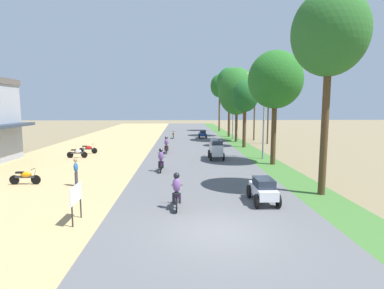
# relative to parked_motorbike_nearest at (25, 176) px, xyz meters

# --- Properties ---
(ground_plane) EXTENTS (180.00, 180.00, 0.00)m
(ground_plane) POSITION_rel_parked_motorbike_nearest_xyz_m (10.47, -7.26, -0.55)
(ground_plane) COLOR #7A6B4C
(road_strip) EXTENTS (9.00, 140.00, 0.08)m
(road_strip) POSITION_rel_parked_motorbike_nearest_xyz_m (10.47, -7.26, -0.51)
(road_strip) COLOR #565659
(road_strip) RESTS_ON ground
(median_strip) EXTENTS (2.40, 140.00, 0.06)m
(median_strip) POSITION_rel_parked_motorbike_nearest_xyz_m (16.17, -7.26, -0.52)
(median_strip) COLOR #3D6B2D
(median_strip) RESTS_ON ground
(parked_motorbike_nearest) EXTENTS (1.80, 0.54, 0.94)m
(parked_motorbike_nearest) POSITION_rel_parked_motorbike_nearest_xyz_m (0.00, 0.00, 0.00)
(parked_motorbike_nearest) COLOR black
(parked_motorbike_nearest) RESTS_ON dirt_shoulder
(parked_motorbike_second) EXTENTS (1.80, 0.54, 0.94)m
(parked_motorbike_second) POSITION_rel_parked_motorbike_nearest_xyz_m (-0.04, 9.30, 0.00)
(parked_motorbike_second) COLOR black
(parked_motorbike_second) RESTS_ON dirt_shoulder
(parked_motorbike_third) EXTENTS (1.80, 0.54, 0.94)m
(parked_motorbike_third) POSITION_rel_parked_motorbike_nearest_xyz_m (0.16, 11.84, 0.00)
(parked_motorbike_third) COLOR black
(parked_motorbike_third) RESTS_ON dirt_shoulder
(street_signboard) EXTENTS (0.06, 1.30, 1.50)m
(street_signboard) POSITION_rel_parked_motorbike_nearest_xyz_m (4.98, -6.10, 0.55)
(street_signboard) COLOR #262628
(street_signboard) RESTS_ON dirt_shoulder
(pedestrian_on_shoulder) EXTENTS (0.28, 0.39, 1.62)m
(pedestrian_on_shoulder) POSITION_rel_parked_motorbike_nearest_xyz_m (3.10, -0.46, 0.41)
(pedestrian_on_shoulder) COLOR #33333D
(pedestrian_on_shoulder) RESTS_ON dirt_shoulder
(median_tree_nearest) EXTENTS (3.71, 3.71, 10.26)m
(median_tree_nearest) POSITION_rel_parked_motorbike_nearest_xyz_m (16.45, -2.59, 7.58)
(median_tree_nearest) COLOR #4C351E
(median_tree_nearest) RESTS_ON median_strip
(median_tree_second) EXTENTS (4.17, 4.17, 8.79)m
(median_tree_second) POSITION_rel_parked_motorbike_nearest_xyz_m (16.37, 5.78, 6.05)
(median_tree_second) COLOR #4C351E
(median_tree_second) RESTS_ON median_strip
(median_tree_third) EXTENTS (2.91, 2.91, 7.42)m
(median_tree_third) POSITION_rel_parked_motorbike_nearest_xyz_m (16.16, 15.96, 5.10)
(median_tree_third) COLOR #4C351E
(median_tree_third) RESTS_ON median_strip
(median_tree_fourth) EXTENTS (4.73, 4.73, 9.39)m
(median_tree_fourth) POSITION_rel_parked_motorbike_nearest_xyz_m (16.24, 21.46, 5.90)
(median_tree_fourth) COLOR #4C351E
(median_tree_fourth) RESTS_ON median_strip
(median_tree_fifth) EXTENTS (3.83, 3.83, 10.18)m
(median_tree_fifth) POSITION_rel_parked_motorbike_nearest_xyz_m (16.29, 27.82, 7.43)
(median_tree_fifth) COLOR #4C351E
(median_tree_fifth) RESTS_ON median_strip
(median_tree_sixth) EXTENTS (3.26, 3.26, 10.18)m
(median_tree_sixth) POSITION_rel_parked_motorbike_nearest_xyz_m (16.06, 37.75, 7.57)
(median_tree_sixth) COLOR #4C351E
(median_tree_sixth) RESTS_ON median_strip
(streetlamp_near) EXTENTS (3.16, 0.20, 7.50)m
(streetlamp_near) POSITION_rel_parked_motorbike_nearest_xyz_m (16.27, 8.41, 3.85)
(streetlamp_near) COLOR gray
(streetlamp_near) RESTS_ON median_strip
(streetlamp_mid) EXTENTS (3.16, 0.20, 7.85)m
(streetlamp_mid) POSITION_rel_parked_motorbike_nearest_xyz_m (16.27, 24.32, 4.03)
(streetlamp_mid) COLOR gray
(streetlamp_mid) RESTS_ON median_strip
(utility_pole_near) EXTENTS (1.80, 0.20, 9.89)m
(utility_pole_near) POSITION_rel_parked_motorbike_nearest_xyz_m (19.72, 19.28, 4.58)
(utility_pole_near) COLOR brown
(utility_pole_near) RESTS_ON ground
(utility_pole_far) EXTENTS (1.80, 0.20, 8.45)m
(utility_pole_far) POSITION_rel_parked_motorbike_nearest_xyz_m (19.01, 23.34, 3.86)
(utility_pole_far) COLOR brown
(utility_pole_far) RESTS_ON ground
(car_sedan_white) EXTENTS (1.10, 2.26, 1.19)m
(car_sedan_white) POSITION_rel_parked_motorbike_nearest_xyz_m (13.01, -3.94, 0.19)
(car_sedan_white) COLOR silver
(car_sedan_white) RESTS_ON road_strip
(car_van_silver) EXTENTS (1.19, 2.41, 1.67)m
(car_van_silver) POSITION_rel_parked_motorbike_nearest_xyz_m (12.14, 8.19, 0.47)
(car_van_silver) COLOR #B7BCC1
(car_van_silver) RESTS_ON road_strip
(car_sedan_blue) EXTENTS (1.10, 2.26, 1.19)m
(car_sedan_blue) POSITION_rel_parked_motorbike_nearest_xyz_m (12.20, 25.62, 0.19)
(car_sedan_blue) COLOR navy
(car_sedan_blue) RESTS_ON road_strip
(motorbike_foreground_rider) EXTENTS (0.54, 1.80, 1.66)m
(motorbike_foreground_rider) POSITION_rel_parked_motorbike_nearest_xyz_m (8.92, -4.63, 0.30)
(motorbike_foreground_rider) COLOR black
(motorbike_foreground_rider) RESTS_ON road_strip
(motorbike_ahead_second) EXTENTS (0.54, 1.80, 1.66)m
(motorbike_ahead_second) POSITION_rel_parked_motorbike_nearest_xyz_m (7.72, 3.30, 0.30)
(motorbike_ahead_second) COLOR black
(motorbike_ahead_second) RESTS_ON road_strip
(motorbike_ahead_third) EXTENTS (0.54, 1.80, 1.66)m
(motorbike_ahead_third) POSITION_rel_parked_motorbike_nearest_xyz_m (7.71, 11.70, 0.30)
(motorbike_ahead_third) COLOR black
(motorbike_ahead_third) RESTS_ON road_strip
(motorbike_ahead_fourth) EXTENTS (0.54, 1.80, 0.94)m
(motorbike_ahead_fourth) POSITION_rel_parked_motorbike_nearest_xyz_m (8.04, 25.59, 0.02)
(motorbike_ahead_fourth) COLOR black
(motorbike_ahead_fourth) RESTS_ON road_strip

